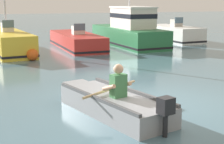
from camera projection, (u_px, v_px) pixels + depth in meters
name	position (u px, v px, depth m)	size (l,w,h in m)	color
ground_plane	(156.00, 102.00, 8.89)	(120.00, 120.00, 0.00)	slate
rowboat_with_person	(113.00, 103.00, 7.98)	(1.90, 3.68, 1.19)	gray
moored_boat_yellow	(6.00, 42.00, 17.59)	(2.41, 6.66, 4.46)	gold
moored_boat_red	(76.00, 41.00, 18.96)	(1.94, 5.72, 1.36)	#B72D28
moored_boat_green	(129.00, 31.00, 19.83)	(2.51, 6.40, 4.58)	#287042
moored_boat_white	(173.00, 34.00, 22.07)	(2.14, 4.62, 1.52)	white
mooring_buoy	(33.00, 55.00, 15.01)	(0.50, 0.50, 0.50)	#E55919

